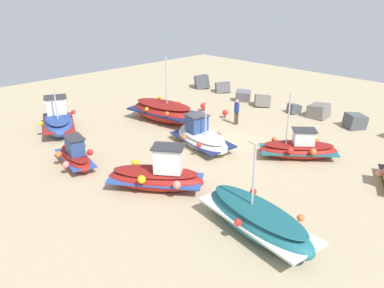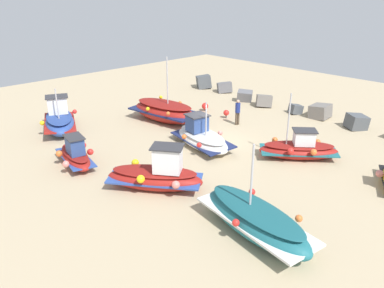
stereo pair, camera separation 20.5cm
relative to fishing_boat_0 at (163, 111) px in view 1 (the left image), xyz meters
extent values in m
plane|color=tan|center=(5.03, -0.49, -0.70)|extent=(44.66, 44.66, 0.00)
ellipsoid|color=maroon|center=(0.00, 0.00, -0.06)|extent=(5.19, 2.77, 1.30)
cube|color=navy|center=(0.00, 0.00, 0.00)|extent=(5.00, 2.80, 0.13)
ellipsoid|color=maroon|center=(0.00, 0.00, 0.47)|extent=(4.56, 2.42, 0.23)
cylinder|color=#B7B7BC|center=(0.32, 0.05, 2.08)|extent=(0.08, 0.08, 3.03)
sphere|color=orange|center=(1.45, -0.91, 0.36)|extent=(0.24, 0.24, 0.24)
sphere|color=orange|center=(0.26, 1.17, 0.38)|extent=(0.24, 0.24, 0.24)
sphere|color=yellow|center=(-0.26, -1.17, 0.33)|extent=(0.24, 0.24, 0.24)
sphere|color=yellow|center=(-1.45, 0.91, 0.48)|extent=(0.24, 0.24, 0.24)
ellipsoid|color=#1E6670|center=(12.00, -5.88, -0.15)|extent=(5.18, 2.40, 1.11)
cube|color=white|center=(12.00, -5.88, -0.10)|extent=(4.99, 2.42, 0.11)
ellipsoid|color=#1A565F|center=(12.00, -5.88, 0.31)|extent=(4.56, 2.10, 0.19)
cylinder|color=#B7B7BC|center=(11.70, -5.83, 1.56)|extent=(0.08, 0.08, 2.33)
sphere|color=red|center=(10.99, -4.79, 0.21)|extent=(0.26, 0.26, 0.26)
sphere|color=red|center=(11.85, -6.78, 0.14)|extent=(0.26, 0.26, 0.26)
sphere|color=orange|center=(13.29, -5.15, 0.24)|extent=(0.26, 0.26, 0.26)
ellipsoid|color=#2D4C9E|center=(-3.04, -5.89, -0.19)|extent=(4.57, 3.38, 1.11)
cube|color=maroon|center=(-3.04, -5.89, -0.14)|extent=(4.42, 3.33, 0.18)
ellipsoid|color=navy|center=(-3.04, -5.89, 0.23)|extent=(4.00, 2.94, 0.25)
cube|color=white|center=(-3.51, -5.68, 0.83)|extent=(1.36, 1.45, 1.02)
cube|color=#333338|center=(-3.51, -5.68, 1.37)|extent=(1.58, 1.68, 0.06)
cylinder|color=#B7B7BC|center=(-2.42, -6.18, 1.23)|extent=(0.08, 0.08, 1.83)
sphere|color=yellow|center=(-2.79, -7.08, 0.16)|extent=(0.28, 0.28, 0.28)
sphere|color=red|center=(-3.30, -4.70, 0.23)|extent=(0.28, 0.28, 0.28)
ellipsoid|color=maroon|center=(9.44, 1.15, -0.31)|extent=(3.96, 3.76, 0.82)
cube|color=#1E6670|center=(9.44, 1.15, -0.27)|extent=(3.86, 3.68, 0.12)
ellipsoid|color=maroon|center=(9.44, 1.15, 0.01)|extent=(3.47, 3.30, 0.17)
cube|color=white|center=(9.60, 1.30, 0.44)|extent=(1.27, 1.25, 0.74)
cube|color=#333338|center=(9.60, 1.30, 0.84)|extent=(1.47, 1.45, 0.06)
cylinder|color=#B7B7BC|center=(8.95, 0.71, 1.42)|extent=(0.08, 0.08, 2.70)
sphere|color=orange|center=(8.05, 1.00, -0.05)|extent=(0.32, 0.32, 0.32)
sphere|color=red|center=(9.57, 0.17, 0.02)|extent=(0.32, 0.32, 0.32)
sphere|color=red|center=(8.90, 1.76, 0.01)|extent=(0.32, 0.32, 0.32)
sphere|color=orange|center=(10.41, 0.93, 0.00)|extent=(0.32, 0.32, 0.32)
sphere|color=orange|center=(9.74, 2.52, -0.10)|extent=(0.32, 0.32, 0.32)
ellipsoid|color=maroon|center=(6.83, -6.31, -0.25)|extent=(4.29, 3.71, 0.98)
cube|color=#2D4C9E|center=(6.83, -6.31, -0.20)|extent=(4.16, 3.61, 0.16)
ellipsoid|color=maroon|center=(6.83, -6.31, 0.13)|extent=(3.75, 3.23, 0.22)
cube|color=white|center=(7.31, -5.95, 0.76)|extent=(1.44, 1.38, 1.11)
cube|color=#333338|center=(7.31, -5.95, 1.34)|extent=(1.67, 1.60, 0.06)
sphere|color=yellow|center=(5.43, -6.32, 0.09)|extent=(0.35, 0.35, 0.35)
sphere|color=yellow|center=(7.02, -7.20, 0.15)|extent=(0.35, 0.35, 0.35)
sphere|color=#EA7F75|center=(6.63, -5.42, 0.00)|extent=(0.35, 0.35, 0.35)
sphere|color=#EA7F75|center=(8.22, -6.30, 0.01)|extent=(0.35, 0.35, 0.35)
ellipsoid|color=white|center=(4.88, -1.37, -0.30)|extent=(4.52, 2.54, 0.90)
cube|color=navy|center=(4.88, -1.37, -0.27)|extent=(4.36, 2.52, 0.19)
ellipsoid|color=beige|center=(4.88, -1.37, 0.02)|extent=(3.97, 2.20, 0.23)
cube|color=#2D4784|center=(4.36, -1.26, 0.54)|extent=(1.12, 1.16, 0.90)
cube|color=#333338|center=(4.36, -1.26, 1.02)|extent=(1.30, 1.34, 0.06)
cylinder|color=#B7B7BC|center=(5.22, -1.44, 1.03)|extent=(0.08, 0.08, 1.88)
sphere|color=red|center=(5.79, -2.52, 0.00)|extent=(0.27, 0.27, 0.27)
sphere|color=#EA7F75|center=(5.43, -0.51, 0.04)|extent=(0.27, 0.27, 0.27)
sphere|color=orange|center=(4.33, -2.23, -0.03)|extent=(0.27, 0.27, 0.27)
sphere|color=#EA7F75|center=(3.97, -0.21, -0.07)|extent=(0.27, 0.27, 0.27)
sphere|color=#EA7F75|center=(13.54, 1.25, -0.18)|extent=(0.34, 0.34, 0.34)
ellipsoid|color=maroon|center=(2.12, -7.62, -0.35)|extent=(3.42, 1.76, 0.74)
cube|color=#2D4C9E|center=(2.12, -7.62, -0.32)|extent=(3.29, 1.76, 0.10)
ellipsoid|color=maroon|center=(2.12, -7.62, -0.06)|extent=(3.00, 1.53, 0.15)
cube|color=#2D4784|center=(2.33, -7.67, 0.42)|extent=(1.15, 0.88, 0.84)
cube|color=#333338|center=(2.33, -7.67, 0.86)|extent=(1.33, 1.02, 0.06)
sphere|color=red|center=(1.42, -6.78, -0.10)|extent=(0.33, 0.33, 0.33)
sphere|color=orange|center=(1.71, -8.25, -0.04)|extent=(0.33, 0.33, 0.33)
sphere|color=red|center=(2.54, -7.00, -0.07)|extent=(0.33, 0.33, 0.33)
sphere|color=#EA7F75|center=(2.83, -8.47, -0.16)|extent=(0.33, 0.33, 0.33)
cylinder|color=brown|center=(3.87, 2.99, -0.28)|extent=(0.14, 0.14, 0.83)
cylinder|color=brown|center=(3.81, 2.84, -0.28)|extent=(0.14, 0.14, 0.83)
cylinder|color=navy|center=(3.84, 2.91, 0.45)|extent=(0.32, 0.32, 0.62)
sphere|color=tan|center=(3.84, 2.91, 0.87)|extent=(0.22, 0.22, 0.22)
cube|color=#4C5156|center=(-4.61, 8.41, -0.15)|extent=(1.80, 1.70, 1.33)
cube|color=slate|center=(-2.30, 8.59, -0.28)|extent=(1.54, 1.48, 1.04)
cube|color=slate|center=(0.67, 7.61, -0.29)|extent=(1.47, 1.38, 1.01)
cube|color=slate|center=(2.52, 7.60, -0.28)|extent=(1.55, 1.60, 1.07)
cube|color=#4C5156|center=(5.15, 7.74, -0.38)|extent=(1.00, 1.11, 0.78)
cube|color=slate|center=(6.82, 8.12, -0.25)|extent=(1.33, 1.44, 1.03)
cube|color=#4C5156|center=(9.52, 7.78, -0.26)|extent=(1.56, 1.57, 1.01)
cylinder|color=#3F3F42|center=(2.46, 3.41, -0.60)|extent=(0.08, 0.08, 0.19)
sphere|color=red|center=(2.46, 3.41, -0.31)|extent=(0.39, 0.39, 0.39)
cylinder|color=#3F3F42|center=(0.28, 3.58, -0.64)|extent=(0.08, 0.08, 0.12)
sphere|color=red|center=(0.28, 3.58, -0.34)|extent=(0.48, 0.48, 0.48)
camera|label=1|loc=(18.70, -15.73, 7.59)|focal=35.96mm
camera|label=2|loc=(18.84, -15.58, 7.59)|focal=35.96mm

